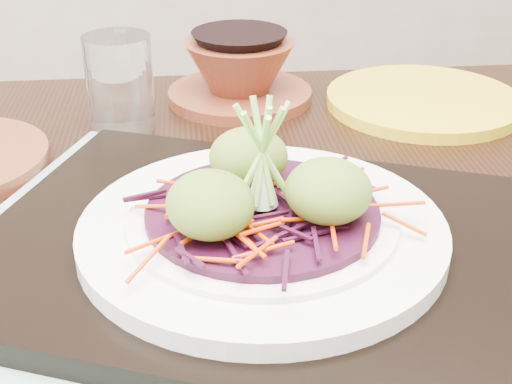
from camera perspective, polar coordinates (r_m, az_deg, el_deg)
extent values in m
cube|color=black|center=(0.60, 0.96, -4.22)|extent=(1.26, 0.93, 0.04)
cube|color=gray|center=(0.54, 0.49, -5.65)|extent=(0.60, 0.56, 0.00)
cube|color=black|center=(0.54, 0.50, -4.63)|extent=(0.52, 0.48, 0.02)
cylinder|color=silver|center=(0.53, 0.51, -3.10)|extent=(0.27, 0.27, 0.01)
cylinder|color=silver|center=(0.52, 0.51, -2.24)|extent=(0.20, 0.20, 0.01)
cylinder|color=#320A1D|center=(0.52, 0.51, -1.65)|extent=(0.17, 0.17, 0.01)
ellipsoid|color=#5B7523|center=(0.48, -3.66, -1.04)|extent=(0.06, 0.06, 0.05)
ellipsoid|color=#5B7523|center=(0.50, 5.82, 0.05)|extent=(0.06, 0.06, 0.05)
ellipsoid|color=#5B7523|center=(0.54, -0.58, 2.79)|extent=(0.06, 0.06, 0.05)
cylinder|color=white|center=(0.77, -10.84, 8.59)|extent=(0.07, 0.07, 0.10)
cylinder|color=#5F2716|center=(0.85, -1.30, 7.78)|extent=(0.18, 0.18, 0.01)
cylinder|color=gold|center=(0.86, 13.24, 7.14)|extent=(0.27, 0.27, 0.01)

